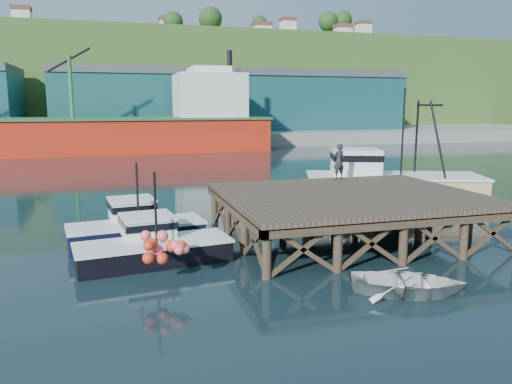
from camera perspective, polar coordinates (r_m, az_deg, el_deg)
name	(u,v)px	position (r m, az deg, el deg)	size (l,w,h in m)	color
ground	(240,245)	(23.01, -1.86, -6.02)	(300.00, 300.00, 0.00)	black
wharf	(352,198)	(24.32, 10.88, -0.63)	(12.00, 10.00, 2.62)	brown
far_quay	(142,135)	(91.75, -12.92, 6.37)	(160.00, 40.00, 2.00)	gray
warehouse_mid	(142,104)	(86.61, -12.86, 9.82)	(28.00, 16.00, 9.00)	#195352
warehouse_right	(309,104)	(93.44, 6.12, 10.00)	(30.00, 16.00, 9.00)	#195352
cargo_ship	(86,128)	(69.56, -18.88, 6.94)	(55.50, 10.00, 13.75)	red
hillside	(132,84)	(121.65, -14.01, 11.86)	(220.00, 50.00, 22.00)	#2D511E
boat_navy	(135,226)	(23.84, -13.61, -3.83)	(6.34, 3.70, 3.82)	black
boat_black	(152,245)	(20.89, -11.76, -5.90)	(6.40, 5.34, 3.81)	black
trawler	(390,181)	(33.13, 15.10, 1.26)	(11.72, 7.39, 7.39)	#C9B882
dinghy	(407,283)	(17.89, 16.92, -9.87)	(2.73, 3.83, 0.79)	silver
dockworker	(339,161)	(28.87, 9.44, 3.46)	(0.74, 0.48, 2.03)	black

